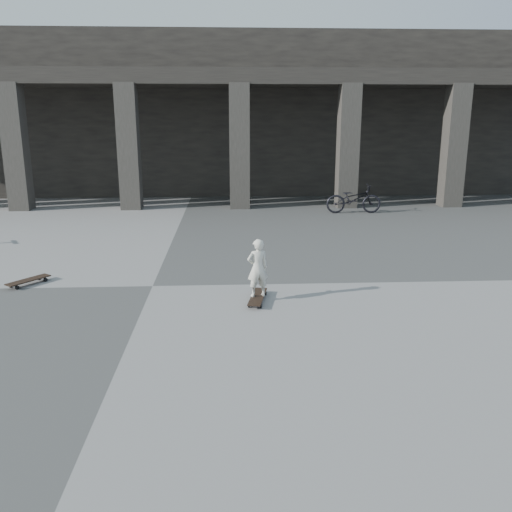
{
  "coord_description": "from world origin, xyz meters",
  "views": [
    {
      "loc": [
        1.39,
        -9.46,
        3.01
      ],
      "look_at": [
        1.86,
        -0.42,
        0.65
      ],
      "focal_mm": 38.0,
      "sensor_mm": 36.0,
      "label": 1
    }
  ],
  "objects_px": {
    "skateboard_spare": "(28,281)",
    "bicycle": "(354,199)",
    "child": "(258,268)",
    "longboard": "(258,297)"
  },
  "relations": [
    {
      "from": "child",
      "to": "bicycle",
      "type": "distance_m",
      "value": 8.93
    },
    {
      "from": "skateboard_spare",
      "to": "bicycle",
      "type": "bearing_deg",
      "value": -10.18
    },
    {
      "from": "skateboard_spare",
      "to": "child",
      "type": "distance_m",
      "value": 4.32
    },
    {
      "from": "child",
      "to": "longboard",
      "type": "bearing_deg",
      "value": -1.62
    },
    {
      "from": "longboard",
      "to": "bicycle",
      "type": "xyz_separation_m",
      "value": [
        3.49,
        8.22,
        0.38
      ]
    },
    {
      "from": "skateboard_spare",
      "to": "child",
      "type": "height_order",
      "value": "child"
    },
    {
      "from": "bicycle",
      "to": "child",
      "type": "bearing_deg",
      "value": 158.74
    },
    {
      "from": "longboard",
      "to": "child",
      "type": "distance_m",
      "value": 0.51
    },
    {
      "from": "longboard",
      "to": "child",
      "type": "bearing_deg",
      "value": -64.95
    },
    {
      "from": "skateboard_spare",
      "to": "bicycle",
      "type": "height_order",
      "value": "bicycle"
    }
  ]
}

